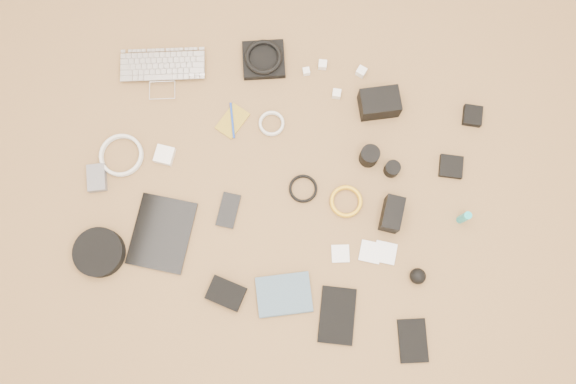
% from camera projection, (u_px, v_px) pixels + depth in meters
% --- Properties ---
extents(room_shell, '(4.04, 4.04, 2.58)m').
position_uv_depth(room_shell, '(254.00, 12.00, 0.85)').
color(room_shell, olive).
rests_on(room_shell, ground).
extents(laptop, '(0.37, 0.31, 0.03)m').
position_uv_depth(laptop, '(163.00, 77.00, 2.15)').
color(laptop, '#B9B9BE').
rests_on(laptop, ground).
extents(headphone_pouch, '(0.20, 0.19, 0.03)m').
position_uv_depth(headphone_pouch, '(264.00, 60.00, 2.16)').
color(headphone_pouch, black).
rests_on(headphone_pouch, ground).
extents(headphones, '(0.18, 0.18, 0.02)m').
position_uv_depth(headphones, '(263.00, 57.00, 2.14)').
color(headphones, black).
rests_on(headphones, headphone_pouch).
extents(charger_a, '(0.03, 0.03, 0.02)m').
position_uv_depth(charger_a, '(306.00, 71.00, 2.15)').
color(charger_a, white).
rests_on(charger_a, ground).
extents(charger_b, '(0.04, 0.04, 0.03)m').
position_uv_depth(charger_b, '(323.00, 65.00, 2.16)').
color(charger_b, white).
rests_on(charger_b, ground).
extents(charger_c, '(0.04, 0.04, 0.03)m').
position_uv_depth(charger_c, '(361.00, 72.00, 2.15)').
color(charger_c, white).
rests_on(charger_c, ground).
extents(charger_d, '(0.03, 0.03, 0.03)m').
position_uv_depth(charger_d, '(337.00, 94.00, 2.13)').
color(charger_d, white).
rests_on(charger_d, ground).
extents(dslr_camera, '(0.17, 0.15, 0.08)m').
position_uv_depth(dslr_camera, '(379.00, 103.00, 2.10)').
color(dslr_camera, black).
rests_on(dslr_camera, ground).
extents(lens_pouch, '(0.07, 0.08, 0.03)m').
position_uv_depth(lens_pouch, '(472.00, 116.00, 2.11)').
color(lens_pouch, black).
rests_on(lens_pouch, ground).
extents(notebook_olive, '(0.12, 0.14, 0.01)m').
position_uv_depth(notebook_olive, '(232.00, 121.00, 2.12)').
color(notebook_olive, olive).
rests_on(notebook_olive, ground).
extents(pen_blue, '(0.06, 0.13, 0.01)m').
position_uv_depth(pen_blue, '(232.00, 120.00, 2.11)').
color(pen_blue, '#1437A7').
rests_on(pen_blue, notebook_olive).
extents(cable_white_a, '(0.10, 0.10, 0.01)m').
position_uv_depth(cable_white_a, '(272.00, 124.00, 2.12)').
color(cable_white_a, silver).
rests_on(cable_white_a, ground).
extents(lens_a, '(0.09, 0.09, 0.08)m').
position_uv_depth(lens_a, '(369.00, 156.00, 2.06)').
color(lens_a, black).
rests_on(lens_a, ground).
extents(lens_b, '(0.06, 0.06, 0.05)m').
position_uv_depth(lens_b, '(392.00, 169.00, 2.06)').
color(lens_b, black).
rests_on(lens_b, ground).
extents(card_reader, '(0.09, 0.09, 0.02)m').
position_uv_depth(card_reader, '(451.00, 167.00, 2.08)').
color(card_reader, black).
rests_on(card_reader, ground).
extents(power_brick, '(0.07, 0.07, 0.03)m').
position_uv_depth(power_brick, '(165.00, 155.00, 2.08)').
color(power_brick, white).
rests_on(power_brick, ground).
extents(cable_white_b, '(0.21, 0.21, 0.01)m').
position_uv_depth(cable_white_b, '(122.00, 156.00, 2.09)').
color(cable_white_b, silver).
rests_on(cable_white_b, ground).
extents(cable_black, '(0.11, 0.11, 0.01)m').
position_uv_depth(cable_black, '(303.00, 189.00, 2.06)').
color(cable_black, black).
rests_on(cable_black, ground).
extents(cable_yellow, '(0.14, 0.14, 0.01)m').
position_uv_depth(cable_yellow, '(346.00, 202.00, 2.05)').
color(cable_yellow, gold).
rests_on(cable_yellow, ground).
extents(flash, '(0.07, 0.12, 0.09)m').
position_uv_depth(flash, '(392.00, 214.00, 2.00)').
color(flash, black).
rests_on(flash, ground).
extents(lens_cleaner, '(0.03, 0.03, 0.10)m').
position_uv_depth(lens_cleaner, '(464.00, 218.00, 2.00)').
color(lens_cleaner, teal).
rests_on(lens_cleaner, ground).
extents(battery_charger, '(0.10, 0.12, 0.03)m').
position_uv_depth(battery_charger, '(97.00, 178.00, 2.06)').
color(battery_charger, '#5E5D62').
rests_on(battery_charger, ground).
extents(tablet, '(0.21, 0.27, 0.01)m').
position_uv_depth(tablet, '(162.00, 233.00, 2.03)').
color(tablet, black).
rests_on(tablet, ground).
extents(phone, '(0.07, 0.13, 0.01)m').
position_uv_depth(phone, '(228.00, 210.00, 2.05)').
color(phone, black).
rests_on(phone, ground).
extents(filter_case_left, '(0.08, 0.08, 0.01)m').
position_uv_depth(filter_case_left, '(340.00, 254.00, 2.01)').
color(filter_case_left, silver).
rests_on(filter_case_left, ground).
extents(filter_case_mid, '(0.08, 0.08, 0.01)m').
position_uv_depth(filter_case_mid, '(370.00, 252.00, 2.02)').
color(filter_case_mid, silver).
rests_on(filter_case_mid, ground).
extents(filter_case_right, '(0.08, 0.08, 0.01)m').
position_uv_depth(filter_case_right, '(385.00, 253.00, 2.01)').
color(filter_case_right, silver).
rests_on(filter_case_right, ground).
extents(air_blower, '(0.08, 0.08, 0.06)m').
position_uv_depth(air_blower, '(418.00, 276.00, 1.97)').
color(air_blower, black).
rests_on(air_blower, ground).
extents(headphone_case, '(0.20, 0.20, 0.05)m').
position_uv_depth(headphone_case, '(99.00, 252.00, 2.00)').
color(headphone_case, black).
rests_on(headphone_case, ground).
extents(drive_case, '(0.14, 0.11, 0.03)m').
position_uv_depth(drive_case, '(226.00, 293.00, 1.97)').
color(drive_case, black).
rests_on(drive_case, ground).
extents(paperback, '(0.23, 0.20, 0.02)m').
position_uv_depth(paperback, '(286.00, 315.00, 1.96)').
color(paperback, '#3E566A').
rests_on(paperback, ground).
extents(notebook_black_a, '(0.15, 0.21, 0.01)m').
position_uv_depth(notebook_black_a, '(337.00, 315.00, 1.97)').
color(notebook_black_a, black).
rests_on(notebook_black_a, ground).
extents(notebook_black_b, '(0.13, 0.17, 0.01)m').
position_uv_depth(notebook_black_b, '(413.00, 341.00, 1.95)').
color(notebook_black_b, black).
rests_on(notebook_black_b, ground).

